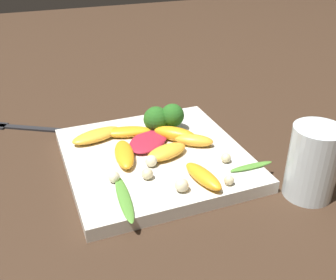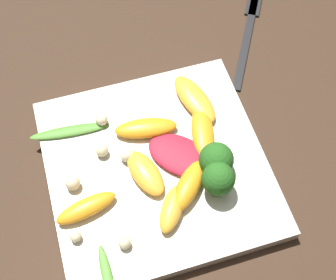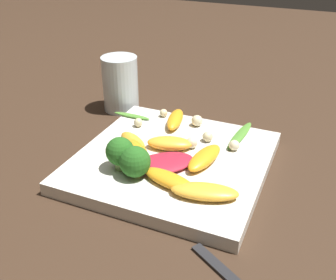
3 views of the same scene
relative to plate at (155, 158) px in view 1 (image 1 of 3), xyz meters
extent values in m
plane|color=#382619|center=(0.00, 0.00, -0.01)|extent=(2.40, 2.40, 0.00)
cube|color=silver|center=(0.00, 0.00, 0.00)|extent=(0.25, 0.25, 0.02)
cylinder|color=silver|center=(-0.16, 0.14, 0.04)|extent=(0.06, 0.06, 0.10)
cube|color=#262628|center=(0.16, -0.18, -0.01)|extent=(0.16, 0.10, 0.01)
ellipsoid|color=maroon|center=(0.00, -0.03, 0.01)|extent=(0.09, 0.09, 0.01)
ellipsoid|color=#FCAD33|center=(0.07, -0.07, 0.02)|extent=(0.09, 0.05, 0.01)
ellipsoid|color=orange|center=(0.05, 0.00, 0.02)|extent=(0.04, 0.08, 0.02)
ellipsoid|color=orange|center=(0.02, -0.06, 0.02)|extent=(0.08, 0.04, 0.01)
ellipsoid|color=orange|center=(-0.03, 0.09, 0.02)|extent=(0.04, 0.07, 0.02)
ellipsoid|color=#FCAD33|center=(-0.06, 0.00, 0.02)|extent=(0.06, 0.05, 0.02)
ellipsoid|color=#FCAD33|center=(-0.01, 0.02, 0.02)|extent=(0.07, 0.05, 0.02)
ellipsoid|color=orange|center=(-0.04, -0.03, 0.02)|extent=(0.07, 0.06, 0.02)
cylinder|color=#7A9E51|center=(-0.02, -0.06, 0.01)|extent=(0.02, 0.02, 0.01)
sphere|color=#26601E|center=(-0.02, -0.06, 0.03)|extent=(0.04, 0.04, 0.04)
cylinder|color=#7A9E51|center=(-0.05, -0.06, 0.02)|extent=(0.02, 0.02, 0.02)
sphere|color=#26601E|center=(-0.05, -0.06, 0.04)|extent=(0.04, 0.04, 0.04)
ellipsoid|color=#518E33|center=(0.07, 0.09, 0.01)|extent=(0.02, 0.10, 0.01)
ellipsoid|color=#518E33|center=(-0.11, 0.08, 0.01)|extent=(0.07, 0.01, 0.00)
sphere|color=beige|center=(0.02, 0.03, 0.02)|extent=(0.02, 0.02, 0.02)
sphere|color=beige|center=(0.00, 0.10, 0.02)|extent=(0.02, 0.02, 0.02)
sphere|color=beige|center=(-0.08, 0.06, 0.02)|extent=(0.01, 0.01, 0.01)
sphere|color=beige|center=(0.03, 0.06, 0.02)|extent=(0.02, 0.02, 0.02)
sphere|color=beige|center=(0.07, 0.05, 0.02)|extent=(0.02, 0.02, 0.02)
sphere|color=beige|center=(-0.06, 0.11, 0.02)|extent=(0.01, 0.01, 0.01)
camera|label=1|loc=(0.16, 0.46, 0.31)|focal=42.00mm
camera|label=2|loc=(-0.24, 0.06, 0.50)|focal=50.00mm
camera|label=3|loc=(0.18, -0.42, 0.29)|focal=42.00mm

